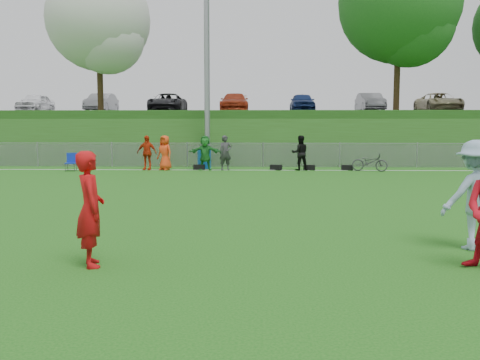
{
  "coord_description": "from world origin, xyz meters",
  "views": [
    {
      "loc": [
        -0.3,
        -8.03,
        2.24
      ],
      "look_at": [
        -0.58,
        0.5,
        1.35
      ],
      "focal_mm": 40.0,
      "sensor_mm": 36.0,
      "label": 1
    }
  ],
  "objects_px": {
    "player_red_left": "(90,209)",
    "bicycle": "(370,162)",
    "player_blue": "(476,195)",
    "recycling_bin": "(204,158)"
  },
  "relations": [
    {
      "from": "player_red_left",
      "to": "bicycle",
      "type": "relative_size",
      "value": 1.09
    },
    {
      "from": "player_blue",
      "to": "player_red_left",
      "type": "bearing_deg",
      "value": -1.74
    },
    {
      "from": "player_red_left",
      "to": "player_blue",
      "type": "xyz_separation_m",
      "value": [
        6.52,
        1.35,
        0.07
      ]
    },
    {
      "from": "player_blue",
      "to": "recycling_bin",
      "type": "xyz_separation_m",
      "value": [
        -6.59,
        17.46,
        -0.47
      ]
    },
    {
      "from": "player_blue",
      "to": "recycling_bin",
      "type": "bearing_deg",
      "value": -82.72
    },
    {
      "from": "player_blue",
      "to": "bicycle",
      "type": "relative_size",
      "value": 1.17
    },
    {
      "from": "player_red_left",
      "to": "recycling_bin",
      "type": "xyz_separation_m",
      "value": [
        -0.07,
        18.81,
        -0.4
      ]
    },
    {
      "from": "player_blue",
      "to": "bicycle",
      "type": "bearing_deg",
      "value": -108.65
    },
    {
      "from": "player_red_left",
      "to": "recycling_bin",
      "type": "distance_m",
      "value": 18.82
    },
    {
      "from": "recycling_bin",
      "to": "bicycle",
      "type": "relative_size",
      "value": 0.61
    }
  ]
}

